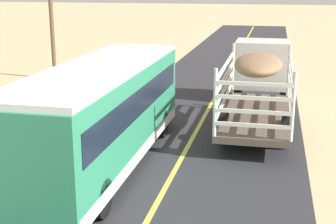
{
  "coord_description": "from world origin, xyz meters",
  "views": [
    {
      "loc": [
        2.78,
        -4.03,
        5.64
      ],
      "look_at": [
        0.0,
        8.47,
        2.14
      ],
      "focal_mm": 51.36,
      "sensor_mm": 36.0,
      "label": 1
    }
  ],
  "objects": [
    {
      "name": "livestock_truck",
      "position": [
        2.24,
        16.95,
        1.79
      ],
      "size": [
        2.53,
        9.7,
        3.02
      ],
      "color": "silver",
      "rests_on": "road_surface"
    },
    {
      "name": "bus",
      "position": [
        -2.27,
        9.35,
        1.75
      ],
      "size": [
        2.54,
        10.0,
        3.21
      ],
      "color": "#2D8C66",
      "rests_on": "road_surface"
    },
    {
      "name": "power_pole_mid",
      "position": [
        -9.91,
        22.0,
        4.59
      ],
      "size": [
        2.2,
        0.24,
        8.59
      ],
      "color": "brown",
      "rests_on": "ground"
    }
  ]
}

